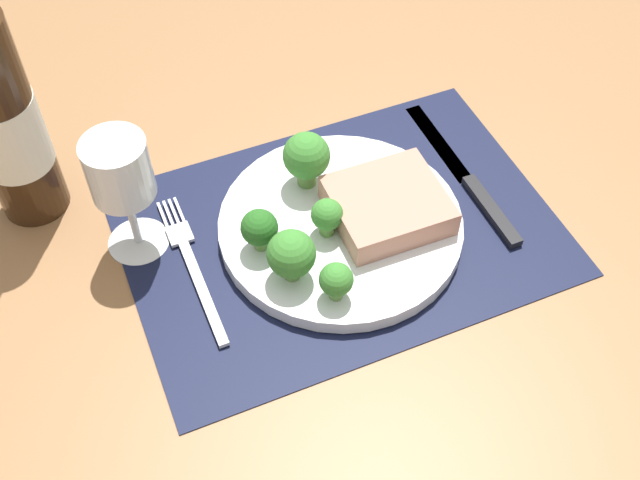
{
  "coord_description": "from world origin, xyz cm",
  "views": [
    {
      "loc": [
        -22.04,
        -46.76,
        63.13
      ],
      "look_at": [
        -2.89,
        -1.48,
        1.9
      ],
      "focal_mm": 44.52,
      "sensor_mm": 36.0,
      "label": 1
    }
  ],
  "objects_px": {
    "knife": "(470,182)",
    "wine_bottle": "(2,118)",
    "steak": "(388,205)",
    "wine_glass": "(121,177)",
    "plate": "(340,226)",
    "fork": "(192,266)"
  },
  "relations": [
    {
      "from": "steak",
      "to": "wine_bottle",
      "type": "bearing_deg",
      "value": 151.89
    },
    {
      "from": "fork",
      "to": "wine_glass",
      "type": "distance_m",
      "value": 0.11
    },
    {
      "from": "knife",
      "to": "wine_bottle",
      "type": "xyz_separation_m",
      "value": [
        -0.43,
        0.16,
        0.11
      ]
    },
    {
      "from": "plate",
      "to": "wine_bottle",
      "type": "height_order",
      "value": "wine_bottle"
    },
    {
      "from": "steak",
      "to": "wine_glass",
      "type": "height_order",
      "value": "wine_glass"
    },
    {
      "from": "steak",
      "to": "wine_bottle",
      "type": "xyz_separation_m",
      "value": [
        -0.33,
        0.17,
        0.09
      ]
    },
    {
      "from": "plate",
      "to": "wine_bottle",
      "type": "relative_size",
      "value": 0.75
    },
    {
      "from": "steak",
      "to": "knife",
      "type": "bearing_deg",
      "value": 8.54
    },
    {
      "from": "plate",
      "to": "wine_glass",
      "type": "bearing_deg",
      "value": 160.58
    },
    {
      "from": "wine_bottle",
      "to": "knife",
      "type": "bearing_deg",
      "value": -19.96
    },
    {
      "from": "knife",
      "to": "wine_glass",
      "type": "relative_size",
      "value": 1.66
    },
    {
      "from": "wine_bottle",
      "to": "wine_glass",
      "type": "height_order",
      "value": "wine_bottle"
    },
    {
      "from": "plate",
      "to": "knife",
      "type": "xyz_separation_m",
      "value": [
        0.16,
        0.01,
        -0.0
      ]
    },
    {
      "from": "plate",
      "to": "fork",
      "type": "height_order",
      "value": "plate"
    },
    {
      "from": "knife",
      "to": "wine_bottle",
      "type": "relative_size",
      "value": 0.69
    },
    {
      "from": "wine_glass",
      "to": "fork",
      "type": "bearing_deg",
      "value": -53.28
    },
    {
      "from": "plate",
      "to": "fork",
      "type": "distance_m",
      "value": 0.15
    },
    {
      "from": "plate",
      "to": "steak",
      "type": "bearing_deg",
      "value": -13.34
    },
    {
      "from": "knife",
      "to": "wine_bottle",
      "type": "height_order",
      "value": "wine_bottle"
    },
    {
      "from": "knife",
      "to": "wine_glass",
      "type": "bearing_deg",
      "value": 169.99
    },
    {
      "from": "knife",
      "to": "wine_glass",
      "type": "xyz_separation_m",
      "value": [
        -0.35,
        0.06,
        0.09
      ]
    },
    {
      "from": "steak",
      "to": "knife",
      "type": "distance_m",
      "value": 0.11
    }
  ]
}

